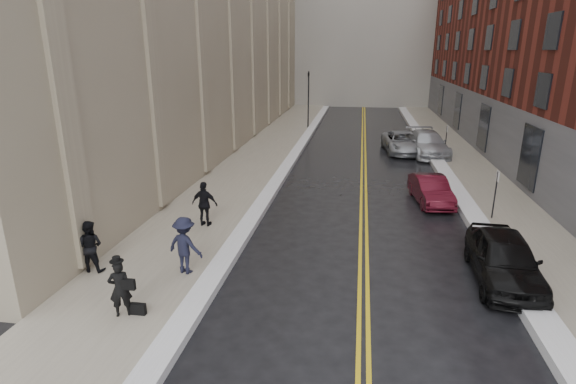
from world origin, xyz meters
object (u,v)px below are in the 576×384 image
(car_black, at_px, (504,258))
(car_maroon, at_px, (431,190))
(car_silver_near, at_px, (427,143))
(pedestrian_b, at_px, (185,245))
(car_silver_far, at_px, (403,142))
(pedestrian_main, at_px, (120,289))
(pedestrian_c, at_px, (205,204))
(pedestrian_a, at_px, (90,246))

(car_black, distance_m, car_maroon, 7.63)
(car_silver_near, bearing_deg, pedestrian_b, -123.61)
(car_maroon, distance_m, pedestrian_b, 12.46)
(car_maroon, relative_size, car_silver_near, 0.70)
(car_silver_far, bearing_deg, car_silver_near, -25.42)
(car_maroon, distance_m, car_silver_far, 11.20)
(pedestrian_main, bearing_deg, pedestrian_b, -131.60)
(pedestrian_c, bearing_deg, car_silver_far, -114.21)
(car_maroon, height_order, car_silver_near, car_silver_near)
(car_silver_near, height_order, pedestrian_a, pedestrian_a)
(car_maroon, height_order, pedestrian_a, pedestrian_a)
(car_black, relative_size, pedestrian_b, 2.43)
(car_silver_far, height_order, pedestrian_b, pedestrian_b)
(car_black, bearing_deg, pedestrian_b, -169.98)
(car_black, xyz_separation_m, pedestrian_main, (-10.74, -3.92, 0.17))
(car_maroon, bearing_deg, car_silver_far, 84.95)
(pedestrian_b, relative_size, pedestrian_c, 1.02)
(car_black, height_order, pedestrian_c, pedestrian_c)
(car_maroon, relative_size, car_silver_far, 0.74)
(car_silver_near, xyz_separation_m, pedestrian_b, (-9.95, -19.47, 0.27))
(car_silver_near, relative_size, pedestrian_a, 3.29)
(car_silver_far, xyz_separation_m, pedestrian_c, (-9.08, -16.04, 0.34))
(car_black, relative_size, car_silver_near, 0.81)
(pedestrian_main, bearing_deg, pedestrian_a, -69.82)
(car_black, bearing_deg, car_maroon, 101.50)
(car_maroon, bearing_deg, pedestrian_a, -149.31)
(car_black, bearing_deg, car_silver_far, 97.50)
(pedestrian_main, distance_m, pedestrian_b, 2.74)
(pedestrian_c, bearing_deg, pedestrian_main, 94.87)
(pedestrian_a, bearing_deg, car_silver_near, -125.31)
(car_maroon, distance_m, car_silver_near, 10.70)
(car_silver_near, height_order, car_silver_far, car_silver_near)
(pedestrian_a, bearing_deg, car_maroon, -144.17)
(car_black, xyz_separation_m, pedestrian_b, (-9.95, -1.29, 0.31))
(car_black, height_order, pedestrian_a, pedestrian_a)
(car_silver_far, relative_size, pedestrian_c, 2.87)
(car_black, relative_size, car_silver_far, 0.86)
(pedestrian_main, bearing_deg, car_black, 175.11)
(car_maroon, distance_m, pedestrian_a, 14.98)
(car_maroon, relative_size, pedestrian_b, 2.09)
(car_silver_far, bearing_deg, car_maroon, -94.07)
(car_black, relative_size, pedestrian_a, 2.66)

